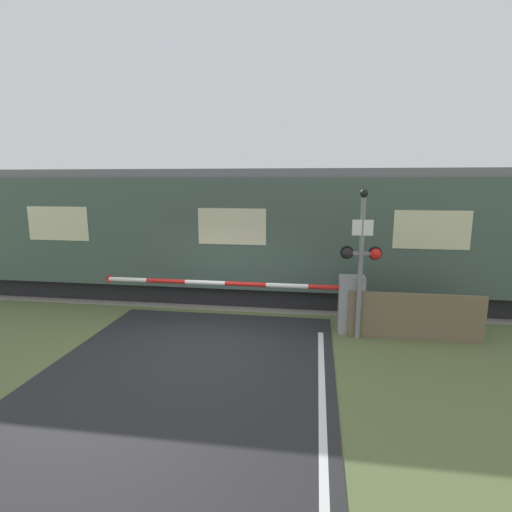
% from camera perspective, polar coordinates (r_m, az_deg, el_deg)
% --- Properties ---
extents(ground_plane, '(80.00, 80.00, 0.00)m').
position_cam_1_polar(ground_plane, '(9.24, -6.95, -12.33)').
color(ground_plane, '#5B6B3D').
extents(track_bed, '(36.00, 3.20, 0.13)m').
position_cam_1_polar(track_bed, '(12.84, -2.27, -5.49)').
color(track_bed, gray).
rests_on(track_bed, ground_plane).
extents(train, '(18.86, 2.99, 3.93)m').
position_cam_1_polar(train, '(12.43, -2.02, 3.32)').
color(train, black).
rests_on(train, ground_plane).
extents(crossing_barrier, '(6.56, 0.44, 1.38)m').
position_cam_1_polar(crossing_barrier, '(9.82, 10.36, -6.29)').
color(crossing_barrier, gray).
rests_on(crossing_barrier, ground_plane).
extents(signal_post, '(0.92, 0.26, 3.43)m').
position_cam_1_polar(signal_post, '(9.23, 14.79, 0.01)').
color(signal_post, gray).
rests_on(signal_post, ground_plane).
extents(roadside_fence, '(3.00, 0.06, 1.10)m').
position_cam_1_polar(roadside_fence, '(9.90, 21.83, -8.07)').
color(roadside_fence, '#726047').
rests_on(roadside_fence, ground_plane).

